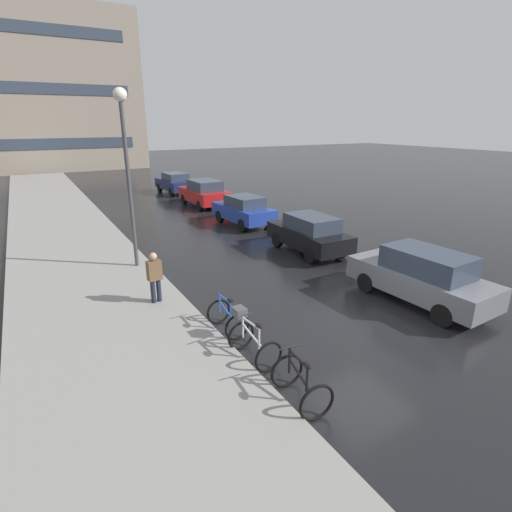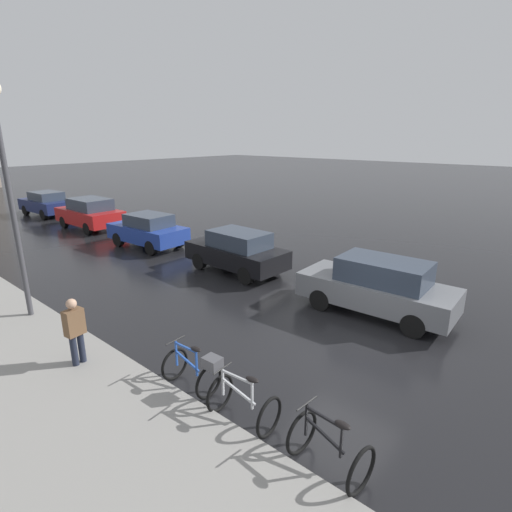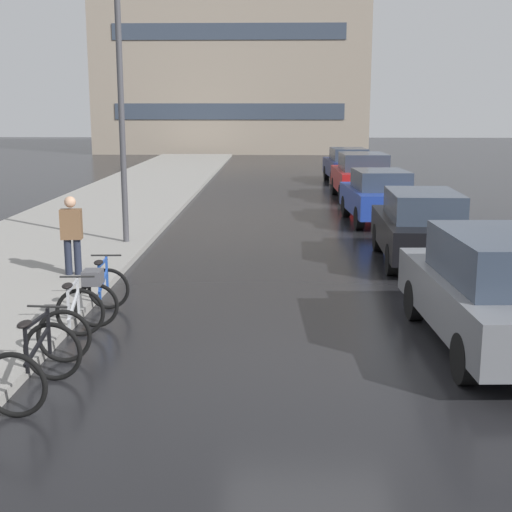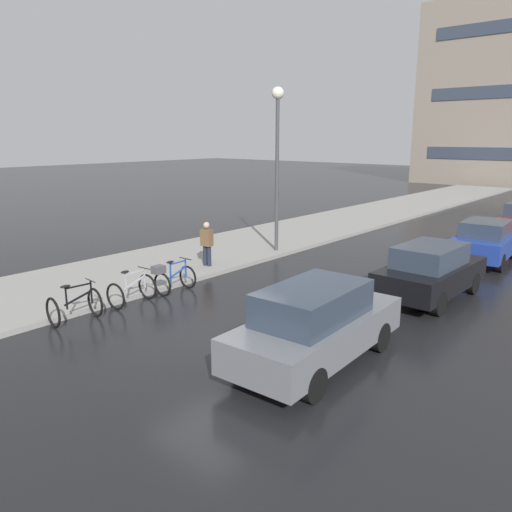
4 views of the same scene
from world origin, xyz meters
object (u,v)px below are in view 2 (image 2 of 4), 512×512
object	(u,v)px
streetlamp	(4,161)
car_black	(237,251)
car_grey	(378,286)
bicycle_second	(243,403)
pedestrian	(75,330)
bicycle_third	(196,369)
bicycle_nearest	(330,449)
car_navy	(46,203)
car_blue	(148,230)
car_red	(90,213)

from	to	relation	value
streetlamp	car_black	bearing A→B (deg)	-13.01
car_grey	car_black	bearing A→B (deg)	89.03
bicycle_second	pedestrian	world-z (taller)	pedestrian
pedestrian	streetlamp	xyz separation A→B (m)	(0.30, 3.48, 3.42)
bicycle_second	bicycle_third	size ratio (longest dim) A/B	0.91
bicycle_third	streetlamp	bearing A→B (deg)	98.12
bicycle_nearest	pedestrian	distance (m)	5.80
bicycle_second	car_grey	size ratio (longest dim) A/B	0.28
bicycle_nearest	car_grey	bearing A→B (deg)	18.25
bicycle_second	pedestrian	bearing A→B (deg)	105.70
bicycle_second	bicycle_third	distance (m)	1.35
car_navy	streetlamp	distance (m)	17.10
bicycle_third	car_blue	bearing A→B (deg)	59.87
bicycle_second	car_black	size ratio (longest dim) A/B	0.30
car_grey	pedestrian	xyz separation A→B (m)	(-7.00, 3.73, 0.10)
streetlamp	car_blue	bearing A→B (deg)	30.55
car_navy	bicycle_second	bearing A→B (deg)	-104.90
car_blue	car_grey	bearing A→B (deg)	-89.76
car_black	car_red	distance (m)	11.16
bicycle_nearest	car_navy	xyz separation A→B (m)	(5.98, 24.39, 0.37)
car_red	pedestrian	bearing A→B (deg)	-118.57
bicycle_third	streetlamp	xyz separation A→B (m)	(-0.86, 6.05, 3.87)
car_black	car_blue	bearing A→B (deg)	91.49
car_red	car_navy	size ratio (longest dim) A/B	1.05
bicycle_second	car_red	distance (m)	18.02
bicycle_third	bicycle_nearest	bearing A→B (deg)	-90.27
car_blue	car_red	size ratio (longest dim) A/B	0.93
bicycle_nearest	bicycle_second	distance (m)	1.74
bicycle_second	pedestrian	xyz separation A→B (m)	(-1.10, 3.92, 0.54)
car_blue	car_red	xyz separation A→B (m)	(0.16, 5.66, 0.06)
car_blue	car_navy	xyz separation A→B (m)	(0.18, 11.33, -0.00)
bicycle_nearest	car_red	world-z (taller)	car_red
bicycle_second	car_blue	world-z (taller)	car_blue
bicycle_third	pedestrian	bearing A→B (deg)	114.40
car_red	car_navy	distance (m)	5.67
bicycle_nearest	car_grey	size ratio (longest dim) A/B	0.27
bicycle_nearest	pedestrian	world-z (taller)	pedestrian
car_blue	car_navy	distance (m)	11.34
bicycle_second	car_blue	distance (m)	12.75
streetlamp	bicycle_second	bearing A→B (deg)	-83.84
bicycle_second	car_red	xyz separation A→B (m)	(6.01, 16.98, 0.45)
car_black	car_red	xyz separation A→B (m)	(0.02, 11.16, 0.05)
bicycle_third	car_blue	world-z (taller)	car_blue
car_navy	bicycle_third	bearing A→B (deg)	-105.64
bicycle_nearest	streetlamp	xyz separation A→B (m)	(-0.85, 9.13, 3.95)
bicycle_second	streetlamp	bearing A→B (deg)	96.16
car_black	streetlamp	size ratio (longest dim) A/B	0.64
bicycle_second	car_grey	bearing A→B (deg)	1.87
bicycle_nearest	car_blue	size ratio (longest dim) A/B	0.31
pedestrian	streetlamp	bearing A→B (deg)	85.01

